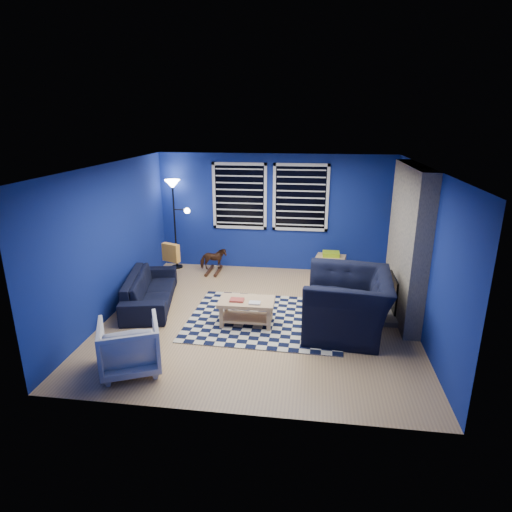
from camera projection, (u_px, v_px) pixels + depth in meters
The scene contains 18 objects.
floor at pixel (260, 317), 7.20m from camera, with size 5.00×5.00×0.00m, color tan.
ceiling at pixel (260, 166), 6.43m from camera, with size 5.00×5.00×0.00m, color white.
wall_back at pixel (274, 213), 9.17m from camera, with size 5.00×5.00×0.00m, color navy.
wall_left at pixel (111, 240), 7.13m from camera, with size 5.00×5.00×0.00m, color navy.
wall_right at pixel (423, 252), 6.49m from camera, with size 5.00×5.00×0.00m, color navy.
fireplace at pixel (406, 246), 7.00m from camera, with size 0.65×2.00×2.50m.
window_left at pixel (240, 196), 9.12m from camera, with size 1.17×0.06×1.42m.
window_right at pixel (301, 198), 8.95m from camera, with size 1.17×0.06×1.42m.
tv at pixel (397, 214), 8.34m from camera, with size 0.07×1.00×0.58m.
rug at pixel (265, 319), 7.10m from camera, with size 2.50×2.00×0.02m, color black.
sofa at pixel (150, 289), 7.62m from camera, with size 0.75×1.91×0.56m, color black.
armchair_big at pixel (347, 303), 6.59m from camera, with size 1.27×1.45×0.94m, color black.
armchair_bent at pixel (130, 346), 5.59m from camera, with size 0.75×0.77×0.70m, color gray.
rocking_horse at pixel (213, 259), 9.19m from camera, with size 0.55×0.25×0.47m, color #472717.
coffee_table at pixel (246, 307), 6.85m from camera, with size 0.89×0.53×0.44m.
cabinet at pixel (330, 267), 8.85m from camera, with size 0.65×0.49×0.58m.
floor_lamp at pixel (174, 196), 9.09m from camera, with size 0.53×0.33×1.96m.
throw_pillow at pixel (171, 253), 8.20m from camera, with size 0.37×0.11×0.35m, color orange.
Camera 1 is at (0.82, -6.48, 3.19)m, focal length 30.00 mm.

